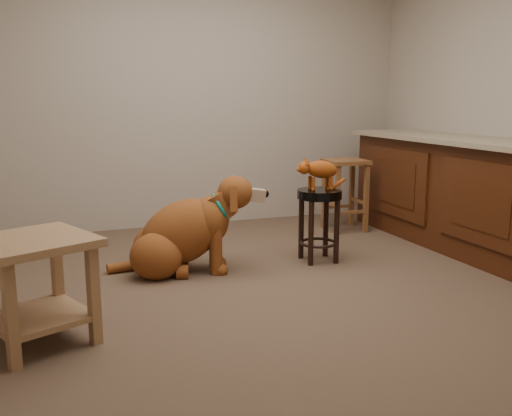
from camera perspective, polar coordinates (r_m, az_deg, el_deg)
name	(u,v)px	position (r m, az deg, el deg)	size (l,w,h in m)	color
floor	(261,283)	(3.99, 0.51, -7.52)	(4.50, 4.00, 0.01)	brown
room_shell	(262,32)	(3.80, 0.56, 17.18)	(4.54, 4.04, 2.62)	#A79887
cabinet_run	(464,197)	(5.11, 20.13, 1.03)	(0.70, 2.56, 0.94)	#49210D
padded_stool	(319,211)	(4.45, 6.32, -0.26)	(0.35, 0.35, 0.57)	black
wood_stool	(345,194)	(5.53, 8.88, 1.41)	(0.39, 0.39, 0.69)	brown
side_table	(35,275)	(3.16, -21.23, -6.22)	(0.72, 0.72, 0.57)	olive
golden_retriever	(183,234)	(4.21, -7.28, -2.61)	(1.16, 0.66, 0.76)	brown
tabby_kitten	(319,170)	(4.40, 6.28, 3.75)	(0.45, 0.15, 0.28)	#8E390E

